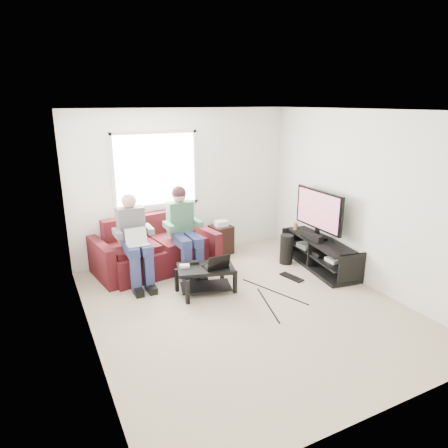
{
  "coord_description": "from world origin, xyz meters",
  "views": [
    {
      "loc": [
        -2.45,
        -4.26,
        2.7
      ],
      "look_at": [
        -0.03,
        0.6,
        1.03
      ],
      "focal_mm": 32.0,
      "sensor_mm": 36.0,
      "label": 1
    }
  ],
  "objects_px": {
    "sofa": "(155,251)",
    "tv_stand": "(320,255)",
    "end_table": "(221,239)",
    "subwoofer": "(286,249)",
    "tv": "(319,211)",
    "coffee_table": "(206,274)"
  },
  "relations": [
    {
      "from": "sofa",
      "to": "tv_stand",
      "type": "relative_size",
      "value": 1.27
    },
    {
      "from": "sofa",
      "to": "subwoofer",
      "type": "bearing_deg",
      "value": -19.68
    },
    {
      "from": "sofa",
      "to": "end_table",
      "type": "height_order",
      "value": "sofa"
    },
    {
      "from": "tv_stand",
      "to": "end_table",
      "type": "relative_size",
      "value": 2.55
    },
    {
      "from": "sofa",
      "to": "subwoofer",
      "type": "relative_size",
      "value": 3.95
    },
    {
      "from": "sofa",
      "to": "tv_stand",
      "type": "height_order",
      "value": "sofa"
    },
    {
      "from": "sofa",
      "to": "tv",
      "type": "height_order",
      "value": "tv"
    },
    {
      "from": "coffee_table",
      "to": "subwoofer",
      "type": "xyz_separation_m",
      "value": [
        1.7,
        0.39,
        -0.04
      ]
    },
    {
      "from": "tv_stand",
      "to": "tv",
      "type": "height_order",
      "value": "tv"
    },
    {
      "from": "tv",
      "to": "end_table",
      "type": "height_order",
      "value": "tv"
    },
    {
      "from": "coffee_table",
      "to": "tv",
      "type": "xyz_separation_m",
      "value": [
        2.07,
        0.07,
        0.68
      ]
    },
    {
      "from": "tv_stand",
      "to": "end_table",
      "type": "xyz_separation_m",
      "value": [
        -1.17,
        1.36,
        0.05
      ]
    },
    {
      "from": "end_table",
      "to": "sofa",
      "type": "bearing_deg",
      "value": -171.87
    },
    {
      "from": "coffee_table",
      "to": "tv",
      "type": "bearing_deg",
      "value": 1.9
    },
    {
      "from": "tv",
      "to": "subwoofer",
      "type": "relative_size",
      "value": 2.14
    },
    {
      "from": "tv_stand",
      "to": "end_table",
      "type": "bearing_deg",
      "value": 130.69
    },
    {
      "from": "subwoofer",
      "to": "end_table",
      "type": "xyz_separation_m",
      "value": [
        -0.79,
        0.95,
        0.02
      ]
    },
    {
      "from": "sofa",
      "to": "tv_stand",
      "type": "xyz_separation_m",
      "value": [
        2.49,
        -1.17,
        -0.1
      ]
    },
    {
      "from": "subwoofer",
      "to": "end_table",
      "type": "bearing_deg",
      "value": 129.95
    },
    {
      "from": "coffee_table",
      "to": "tv_stand",
      "type": "height_order",
      "value": "tv_stand"
    },
    {
      "from": "coffee_table",
      "to": "tv",
      "type": "relative_size",
      "value": 0.83
    },
    {
      "from": "end_table",
      "to": "subwoofer",
      "type": "bearing_deg",
      "value": -50.05
    }
  ]
}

